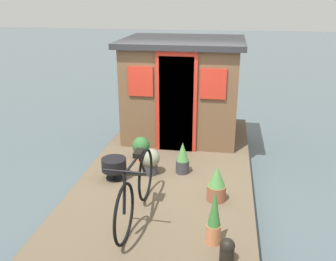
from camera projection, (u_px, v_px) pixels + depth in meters
The scene contains 11 objects.
ground_plane at pixel (170, 186), 6.29m from camera, with size 60.00×60.00×0.00m, color #4C5B60.
houseboat_deck at pixel (170, 176), 6.23m from camera, with size 5.40×2.61×0.37m.
houseboat_cabin at pixel (183, 88), 7.32m from camera, with size 1.98×2.29×1.89m.
bicycle at pixel (136, 190), 4.62m from camera, with size 1.70×0.50×0.86m.
potted_plant_ivy at pixel (151, 161), 5.84m from camera, with size 0.29×0.29×0.42m.
potted_plant_lavender at pixel (214, 218), 4.16m from camera, with size 0.16×0.16×0.68m.
potted_plant_thyme at pixel (183, 159), 5.87m from camera, with size 0.21×0.21×0.51m.
potted_plant_fern at pixel (141, 148), 6.34m from camera, with size 0.30×0.30×0.41m.
potted_plant_basil at pixel (217, 184), 5.08m from camera, with size 0.26×0.26×0.50m.
charcoal_grill at pixel (114, 165), 5.68m from camera, with size 0.38×0.38×0.33m.
mooring_bollard at pixel (227, 250), 3.91m from camera, with size 0.16×0.16×0.29m.
Camera 1 is at (-5.53, -0.87, 3.02)m, focal length 40.01 mm.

